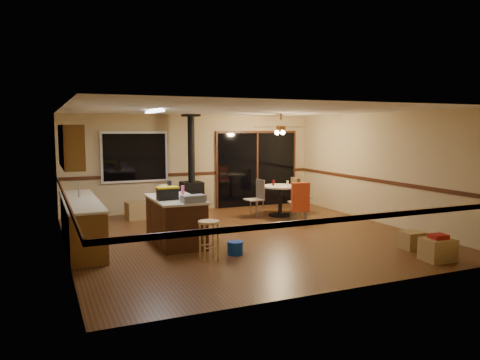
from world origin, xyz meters
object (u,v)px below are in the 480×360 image
chair_left (257,194)px  chair_right (296,191)px  kitchen_island (175,221)px  blue_bucket (235,248)px  toolbox_grey (193,199)px  box_under_window (137,210)px  toolbox_black (167,194)px  wood_stove (192,186)px  box_corner_b (412,240)px  dining_table (280,195)px  box_corner_a (438,250)px  chair_near (300,197)px  bar_stool (209,240)px

chair_left → chair_right: size_ratio=0.74×
kitchen_island → blue_bucket: (0.76, -1.20, -0.34)m
kitchen_island → chair_right: bearing=25.8°
toolbox_grey → box_under_window: (-0.35, 3.45, -0.75)m
kitchen_island → box_under_window: kitchen_island is taller
toolbox_black → blue_bucket: bearing=-47.5°
wood_stove → box_corner_b: 5.87m
toolbox_black → dining_table: bearing=29.0°
box_corner_a → box_corner_b: size_ratio=1.25×
dining_table → chair_near: size_ratio=1.35×
kitchen_island → dining_table: kitchen_island is taller
blue_bucket → box_under_window: box_under_window is taller
blue_bucket → kitchen_island: bearing=122.2°
toolbox_black → chair_left: 3.52m
toolbox_grey → blue_bucket: bearing=-41.2°
dining_table → chair_right: 0.53m
bar_stool → box_corner_a: bearing=-25.1°
toolbox_black → bar_stool: toolbox_black is taller
box_corner_b → bar_stool: bearing=166.6°
toolbox_black → chair_left: toolbox_black is taller
kitchen_island → toolbox_grey: size_ratio=3.92×
toolbox_grey → toolbox_black: (-0.34, 0.51, 0.04)m
blue_bucket → chair_near: bearing=38.9°
toolbox_grey → dining_table: 3.96m
box_corner_a → chair_right: bearing=89.8°
wood_stove → toolbox_black: bearing=-114.9°
toolbox_grey → box_under_window: bearing=95.7°
toolbox_grey → box_corner_b: toolbox_grey is taller
dining_table → blue_bucket: bearing=-130.3°
wood_stove → toolbox_black: (-1.49, -3.22, 0.28)m
wood_stove → chair_right: (2.47, -1.23, -0.13)m
toolbox_black → box_under_window: 3.05m
toolbox_grey → kitchen_island: bearing=102.7°
toolbox_black → box_corner_a: bearing=-35.0°
toolbox_black → dining_table: toolbox_black is taller
kitchen_island → chair_near: size_ratio=2.40×
box_under_window → toolbox_grey: bearing=-84.3°
chair_near → dining_table: bearing=94.0°
wood_stove → bar_stool: size_ratio=3.79×
dining_table → toolbox_black: bearing=-151.0°
toolbox_black → chair_right: 4.45m
toolbox_grey → blue_bucket: 1.17m
kitchen_island → wood_stove: bearing=66.9°
blue_bucket → dining_table: bearing=49.7°
chair_near → box_corner_b: (0.61, -3.03, -0.43)m
box_under_window → box_corner_a: 6.95m
chair_left → chair_near: bearing=-56.3°
toolbox_black → box_corner_b: (4.12, -2.00, -0.84)m
wood_stove → chair_right: bearing=-26.4°
wood_stove → toolbox_grey: size_ratio=5.88×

